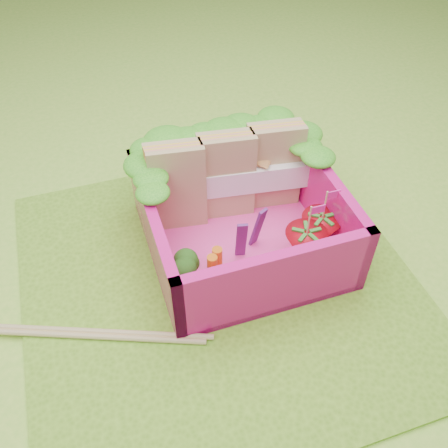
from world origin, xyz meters
TOP-DOWN VIEW (x-y plane):
  - ground at (0.00, 0.00)m, footprint 14.00×14.00m
  - placemat at (0.00, 0.00)m, footprint 2.60×2.60m
  - bento_floor at (0.25, 0.27)m, footprint 1.30×1.30m
  - bento_box at (0.25, 0.27)m, footprint 1.30×1.30m
  - lettuce_ruffle at (0.25, 0.73)m, footprint 1.43×0.77m
  - sandwich_stack at (0.26, 0.60)m, footprint 1.26×0.34m
  - broccoli at (-0.23, 0.00)m, footprint 0.32×0.32m
  - carrot_sticks at (-0.03, -0.02)m, footprint 0.13×0.15m
  - purple_wedges at (0.27, 0.14)m, footprint 0.22×0.12m
  - strawberry_left at (0.59, -0.06)m, footprint 0.29×0.29m
  - strawberry_right at (0.75, 0.04)m, footprint 0.28×0.28m
  - snap_peas at (0.65, 0.03)m, footprint 0.62×0.57m
  - chopsticks at (-1.12, -0.07)m, footprint 1.92×0.79m

SIDE VIEW (x-z plane):
  - ground at x=0.00m, z-range 0.00..0.00m
  - placemat at x=0.00m, z-range 0.00..0.03m
  - chopsticks at x=-1.12m, z-range 0.03..0.07m
  - bento_floor at x=0.25m, z-range 0.03..0.08m
  - snap_peas at x=0.65m, z-range 0.08..0.13m
  - carrot_sticks at x=-0.03m, z-range 0.07..0.35m
  - strawberry_right at x=0.75m, z-range -0.03..0.49m
  - strawberry_left at x=0.59m, z-range -0.03..0.49m
  - broccoli at x=-0.23m, z-range 0.13..0.37m
  - purple_wedges at x=0.27m, z-range 0.08..0.46m
  - bento_box at x=0.25m, z-range 0.03..0.58m
  - sandwich_stack at x=0.26m, z-range 0.07..0.76m
  - lettuce_ruffle at x=0.25m, z-range 0.58..0.69m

